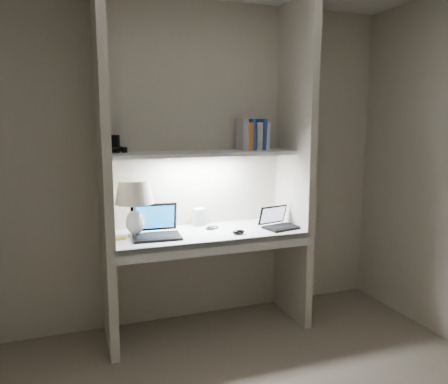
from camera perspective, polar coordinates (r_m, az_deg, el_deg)
name	(u,v)px	position (r m, az deg, el deg)	size (l,w,h in m)	color
back_wall	(196,165)	(3.47, -3.62, 3.59)	(3.20, 0.01, 2.50)	#BEB4A2
alcove_panel_left	(104,172)	(3.07, -15.37, 2.54)	(0.06, 0.55, 2.50)	#BEB4A2
alcove_panel_right	(295,165)	(3.50, 9.26, 3.53)	(0.06, 0.55, 2.50)	#BEB4A2
desk	(207,234)	(3.30, -2.19, -5.54)	(1.40, 0.55, 0.04)	white
desk_apron	(219,247)	(3.07, -0.70, -7.24)	(1.46, 0.03, 0.10)	silver
shelf	(203,154)	(3.29, -2.76, 5.03)	(1.40, 0.36, 0.03)	silver
strip_light	(203,157)	(3.29, -2.75, 4.65)	(0.60, 0.04, 0.01)	white
table_lamp	(134,199)	(3.17, -11.62, -0.86)	(0.28, 0.28, 0.41)	white
laptop_main	(156,229)	(3.19, -8.92, -4.82)	(0.35, 0.31, 0.23)	black
laptop_netbook	(278,223)	(3.43, 7.08, -4.01)	(0.30, 0.27, 0.16)	black
speaker	(200,217)	(3.47, -3.22, -3.26)	(0.10, 0.07, 0.14)	silver
mouse	(238,232)	(3.22, 1.90, -5.23)	(0.10, 0.06, 0.04)	black
cable_coil	(213,228)	(3.39, -1.50, -4.66)	(0.09, 0.09, 0.01)	black
sticky_note	(120,239)	(3.18, -13.40, -5.94)	(0.07, 0.07, 0.00)	yellow
book_row	(253,135)	(3.48, 3.76, 7.40)	(0.23, 0.16, 0.24)	white
shelf_box	(114,144)	(3.26, -14.20, 6.11)	(0.07, 0.05, 0.13)	black
shelf_gadget	(115,149)	(3.25, -14.06, 5.48)	(0.13, 0.09, 0.05)	black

